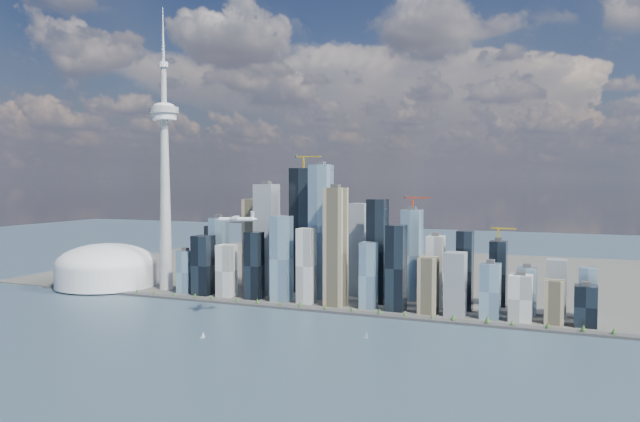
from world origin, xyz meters
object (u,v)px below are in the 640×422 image
at_px(needle_tower, 165,171).
at_px(sailboat_west, 203,336).
at_px(dome_stadium, 106,268).
at_px(sailboat_east, 366,336).
at_px(airplane, 237,219).

relative_size(needle_tower, sailboat_west, 57.35).
xyz_separation_m(dome_stadium, sailboat_east, (620.85, -187.71, -36.14)).
height_order(needle_tower, sailboat_west, needle_tower).
bearing_deg(sailboat_west, sailboat_east, 1.33).
relative_size(airplane, sailboat_east, 5.74).
distance_m(dome_stadium, sailboat_east, 649.61).
height_order(sailboat_west, sailboat_east, sailboat_east).
xyz_separation_m(sailboat_west, sailboat_east, (211.01, 86.45, 0.22)).
distance_m(dome_stadium, sailboat_west, 494.42).
height_order(dome_stadium, sailboat_east, dome_stadium).
bearing_deg(airplane, sailboat_east, -24.25).
bearing_deg(dome_stadium, sailboat_west, -33.78).
bearing_deg(needle_tower, airplane, -35.61).
height_order(needle_tower, dome_stadium, needle_tower).
bearing_deg(airplane, dome_stadium, 131.62).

